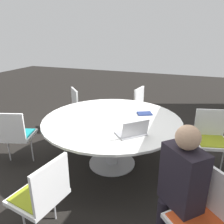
% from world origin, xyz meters
% --- Properties ---
extents(ground_plane, '(16.00, 16.00, 0.00)m').
position_xyz_m(ground_plane, '(0.00, 0.00, 0.00)').
color(ground_plane, black).
extents(conference_table, '(1.94, 1.94, 0.73)m').
position_xyz_m(conference_table, '(0.00, 0.00, 0.61)').
color(conference_table, '#B7B7BC').
rests_on(conference_table, ground_plane).
extents(chair_0, '(0.61, 0.61, 0.85)m').
position_xyz_m(chair_0, '(1.17, 1.23, 0.51)').
color(chair_0, white).
rests_on(chair_0, ground_plane).
extents(chair_1, '(0.51, 0.53, 0.85)m').
position_xyz_m(chair_1, '(-0.40, 1.34, 0.51)').
color(chair_1, white).
rests_on(chair_1, ground_plane).
extents(chair_2, '(0.51, 0.49, 0.85)m').
position_xyz_m(chair_2, '(-1.38, 0.18, 0.51)').
color(chair_2, white).
rests_on(chair_2, ground_plane).
extents(chair_3, '(0.61, 0.61, 0.85)m').
position_xyz_m(chair_3, '(-0.97, -1.00, 0.51)').
color(chair_3, white).
rests_on(chair_3, ground_plane).
extents(chair_4, '(0.53, 0.55, 0.85)m').
position_xyz_m(chair_4, '(0.48, -1.31, 0.51)').
color(chair_4, white).
rests_on(chair_4, ground_plane).
extents(chair_5, '(0.50, 0.49, 0.85)m').
position_xyz_m(chair_5, '(1.39, -0.16, 0.51)').
color(chair_5, white).
rests_on(chair_5, ground_plane).
extents(person_0, '(0.41, 0.41, 1.20)m').
position_xyz_m(person_0, '(1.05, 1.00, 0.70)').
color(person_0, '#231E28').
rests_on(person_0, ground_plane).
extents(laptop, '(0.42, 0.42, 0.21)m').
position_xyz_m(laptop, '(0.42, 0.41, 0.78)').
color(laptop, '#99999E').
rests_on(laptop, conference_table).
extents(spiral_notebook, '(0.23, 0.25, 0.02)m').
position_xyz_m(spiral_notebook, '(-0.34, 0.39, 0.74)').
color(spiral_notebook, navy).
rests_on(spiral_notebook, conference_table).
extents(handbag, '(0.36, 0.16, 0.28)m').
position_xyz_m(handbag, '(-1.41, -0.41, 0.14)').
color(handbag, '#661E56').
rests_on(handbag, ground_plane).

